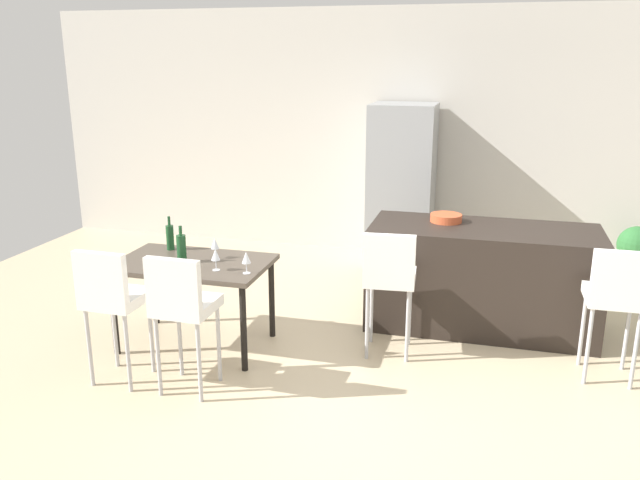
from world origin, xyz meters
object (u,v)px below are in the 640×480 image
at_px(refrigerator, 402,185).
at_px(dining_chair_near, 111,295).
at_px(dining_table, 193,270).
at_px(dining_chair_far, 182,302).
at_px(wine_bottle_near, 181,248).
at_px(bar_chair_left, 390,274).
at_px(wine_glass_far, 215,244).
at_px(fruit_bowl, 446,218).
at_px(bar_chair_middle, 616,293).
at_px(wine_glass_right, 216,255).
at_px(potted_plant, 636,249).
at_px(wine_bottle_left, 170,237).
at_px(kitchen_island, 482,278).
at_px(wine_glass_middle, 246,258).

bearing_deg(refrigerator, dining_chair_near, -114.83).
relative_size(dining_table, dining_chair_far, 1.18).
relative_size(dining_table, wine_bottle_near, 4.09).
bearing_deg(bar_chair_left, wine_glass_far, -176.02).
bearing_deg(dining_chair_far, fruit_bowl, 48.69).
distance_m(dining_table, wine_bottle_near, 0.21).
height_order(dining_chair_near, refrigerator, refrigerator).
xyz_separation_m(bar_chair_left, dining_table, (-1.59, -0.23, -0.04)).
bearing_deg(bar_chair_left, bar_chair_middle, -0.01).
bearing_deg(wine_bottle_near, wine_glass_right, -19.01).
relative_size(dining_chair_far, potted_plant, 1.73).
bearing_deg(dining_table, dining_chair_far, -69.67).
xyz_separation_m(wine_glass_right, fruit_bowl, (1.66, 1.30, 0.09)).
height_order(wine_bottle_near, potted_plant, wine_bottle_near).
bearing_deg(wine_glass_right, bar_chair_middle, 7.43).
height_order(wine_bottle_left, refrigerator, refrigerator).
relative_size(wine_bottle_near, wine_bottle_left, 1.03).
bearing_deg(dining_chair_far, dining_chair_near, 180.00).
height_order(wine_bottle_near, wine_glass_far, wine_bottle_near).
xyz_separation_m(dining_table, potted_plant, (3.86, 2.70, -0.31)).
distance_m(wine_bottle_near, refrigerator, 3.08).
distance_m(dining_chair_far, refrigerator, 3.62).
bearing_deg(wine_bottle_left, refrigerator, 56.05).
bearing_deg(bar_chair_left, dining_chair_near, -152.30).
bearing_deg(wine_bottle_near, potted_plant, 34.74).
relative_size(bar_chair_left, fruit_bowl, 3.74).
distance_m(dining_chair_far, wine_bottle_near, 0.81).
distance_m(wine_bottle_near, fruit_bowl, 2.34).
xyz_separation_m(dining_chair_far, refrigerator, (1.04, 3.46, 0.22)).
xyz_separation_m(dining_table, wine_glass_right, (0.28, -0.16, 0.20)).
distance_m(bar_chair_left, wine_bottle_left, 1.92).
bearing_deg(potted_plant, bar_chair_middle, -104.10).
height_order(wine_glass_far, fruit_bowl, fruit_bowl).
bearing_deg(dining_chair_far, kitchen_island, 41.39).
bearing_deg(kitchen_island, wine_bottle_left, -163.72).
bearing_deg(dining_table, wine_bottle_left, 142.09).
bearing_deg(wine_glass_right, potted_plant, 38.51).
xyz_separation_m(bar_chair_left, refrigerator, (-0.27, 2.48, 0.22)).
bearing_deg(kitchen_island, bar_chair_left, -131.54).
height_order(bar_chair_left, refrigerator, refrigerator).
distance_m(kitchen_island, wine_bottle_near, 2.62).
bearing_deg(fruit_bowl, wine_bottle_near, -149.69).
bearing_deg(wine_bottle_near, wine_glass_middle, -11.96).
bearing_deg(wine_glass_middle, refrigerator, 74.74).
bearing_deg(wine_glass_right, dining_chair_far, -90.03).
height_order(wine_glass_right, refrigerator, refrigerator).
xyz_separation_m(wine_glass_middle, wine_glass_far, (-0.39, 0.29, 0.00)).
relative_size(kitchen_island, dining_table, 1.59).
bearing_deg(wine_glass_right, refrigerator, 70.02).
xyz_separation_m(kitchen_island, wine_glass_far, (-2.14, -0.89, 0.40)).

